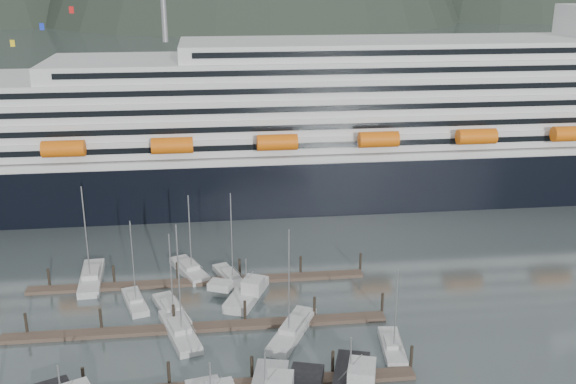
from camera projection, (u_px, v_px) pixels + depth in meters
name	position (u px, v px, depth m)	size (l,w,h in m)	color
ground	(239.00, 339.00, 82.54)	(1600.00, 1600.00, 0.00)	#4C5859
cruise_ship	(374.00, 133.00, 133.88)	(210.00, 30.40, 50.30)	black
dock_mid	(199.00, 327.00, 84.76)	(48.18, 2.28, 3.20)	#4C3B31
dock_far	(199.00, 281.00, 97.01)	(48.18, 2.28, 3.20)	#4C3B31
sailboat_a	(135.00, 302.00, 90.79)	(4.44, 8.21, 12.79)	#B3B3B3
sailboat_b	(180.00, 332.00, 83.25)	(5.83, 11.23, 15.58)	#B3B3B3
sailboat_c	(171.00, 311.00, 88.47)	(5.60, 9.82, 12.08)	#B3B3B3
sailboat_d	(292.00, 332.00, 83.40)	(7.61, 11.48, 14.89)	#B3B3B3
sailboat_e	(91.00, 279.00, 97.58)	(3.72, 11.57, 15.39)	#B3B3B3
sailboat_f	(189.00, 270.00, 100.27)	(6.29, 9.81, 13.01)	#B3B3B3
sailboat_g	(230.00, 278.00, 97.89)	(5.21, 9.36, 14.04)	#B3B3B3
sailboat_h	(392.00, 347.00, 79.96)	(3.25, 8.40, 11.29)	#B3B3B3
trawler_d	(348.00, 384.00, 71.99)	(9.99, 12.75, 7.28)	black
trawler_e	(246.00, 293.00, 92.43)	(8.87, 10.56, 6.52)	#B3B3B3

